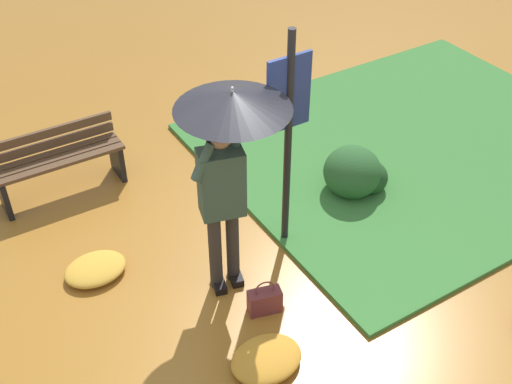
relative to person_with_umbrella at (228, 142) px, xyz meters
name	(u,v)px	position (x,y,z in m)	size (l,w,h in m)	color
ground_plane	(221,290)	(-0.17, -0.09, -1.55)	(18.00, 18.00, 0.00)	#9E6623
grass_verge	(416,145)	(3.03, 0.72, -1.53)	(4.80, 4.00, 0.05)	#387533
person_with_umbrella	(228,142)	(0.00, 0.00, 0.00)	(0.96, 0.96, 2.04)	#2D2823
info_sign_post	(288,119)	(0.72, 0.19, -0.11)	(0.44, 0.07, 2.30)	black
handbag	(265,301)	(0.04, -0.52, -1.42)	(0.33, 0.21, 0.37)	brown
park_bench	(58,161)	(-0.93, 2.16, -1.15)	(1.40, 0.38, 0.75)	black
shrub_cluster	(356,173)	(1.82, 0.42, -1.28)	(0.70, 0.63, 0.57)	#285628
leaf_pile_near_person	(95,269)	(-1.09, 0.73, -1.49)	(0.60, 0.48, 0.13)	gold
leaf_pile_far_path	(266,359)	(-0.27, -1.03, -1.48)	(0.62, 0.50, 0.14)	#C68428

